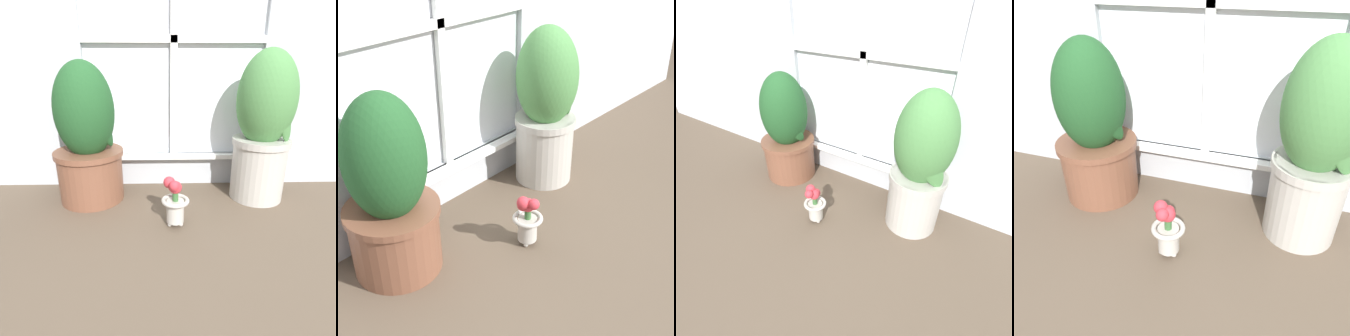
{
  "view_description": "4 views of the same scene",
  "coord_description": "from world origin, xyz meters",
  "views": [
    {
      "loc": [
        -0.07,
        -0.85,
        0.64
      ],
      "look_at": [
        -0.04,
        0.37,
        0.19
      ],
      "focal_mm": 28.0,
      "sensor_mm": 36.0,
      "label": 1
    },
    {
      "loc": [
        -1.17,
        -0.78,
        1.21
      ],
      "look_at": [
        0.03,
        0.31,
        0.27
      ],
      "focal_mm": 50.0,
      "sensor_mm": 36.0,
      "label": 2
    },
    {
      "loc": [
        0.69,
        -0.66,
        1.07
      ],
      "look_at": [
        0.05,
        0.34,
        0.26
      ],
      "focal_mm": 28.0,
      "sensor_mm": 36.0,
      "label": 3
    },
    {
      "loc": [
        0.3,
        -0.66,
        0.91
      ],
      "look_at": [
        -0.01,
        0.32,
        0.27
      ],
      "focal_mm": 35.0,
      "sensor_mm": 36.0,
      "label": 4
    }
  ],
  "objects": [
    {
      "name": "ground_plane",
      "position": [
        0.0,
        0.0,
        0.0
      ],
      "size": [
        10.0,
        10.0,
        0.0
      ],
      "primitive_type": "plane",
      "color": "brown"
    },
    {
      "name": "potted_plant_left",
      "position": [
        -0.44,
        0.42,
        0.32
      ],
      "size": [
        0.34,
        0.34,
        0.69
      ],
      "color": "brown",
      "rests_on": "ground_plane"
    },
    {
      "name": "potted_plant_right",
      "position": [
        0.44,
        0.42,
        0.37
      ],
      "size": [
        0.3,
        0.3,
        0.74
      ],
      "color": "#B7B2A8",
      "rests_on": "ground_plane"
    },
    {
      "name": "flower_vase",
      "position": [
        -0.01,
        0.15,
        0.12
      ],
      "size": [
        0.12,
        0.12,
        0.23
      ],
      "color": "#BCB7AD",
      "rests_on": "ground_plane"
    }
  ]
}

